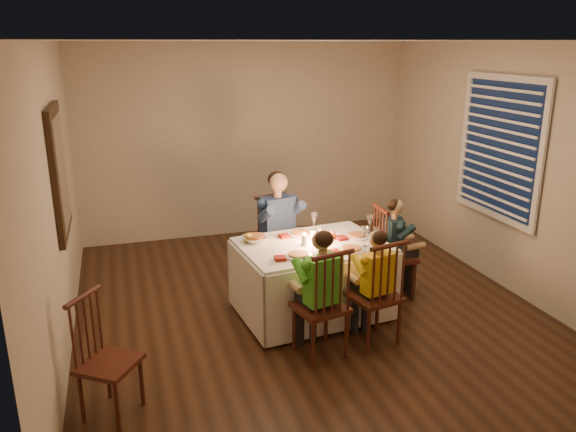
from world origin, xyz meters
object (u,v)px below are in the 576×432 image
object	(u,v)px
chair_extra	(115,413)
child_teal	(392,295)
child_yellow	(372,341)
chair_adult	(279,283)
serving_bowl	(255,239)
chair_near_right	(372,341)
child_green	(319,353)
chair_near_left	(319,353)
adult	(279,283)
chair_end	(392,295)
dining_table	(312,264)

from	to	relation	value
chair_extra	child_teal	distance (m)	3.11
chair_extra	child_yellow	distance (m)	2.28
chair_adult	serving_bowl	distance (m)	1.03
chair_near_right	child_green	world-z (taller)	child_green
child_green	child_teal	distance (m)	1.44
chair_near_left	child_yellow	distance (m)	0.53
adult	child_teal	world-z (taller)	adult
adult	chair_near_left	bearing A→B (deg)	-106.29
chair_adult	chair_end	world-z (taller)	same
chair_near_left	dining_table	bearing A→B (deg)	-116.78
dining_table	child_yellow	bearing A→B (deg)	-70.47
chair_near_right	chair_extra	world-z (taller)	chair_near_right
chair_near_right	chair_end	size ratio (longest dim) A/B	1.00
chair_end	chair_extra	world-z (taller)	chair_end
chair_adult	child_teal	size ratio (longest dim) A/B	0.94
chair_adult	child_green	xyz separation A→B (m)	(-0.08, -1.53, 0.00)
child_yellow	adult	bearing A→B (deg)	-84.32
chair_adult	serving_bowl	bearing A→B (deg)	-139.20
dining_table	chair_end	bearing A→B (deg)	1.36
chair_adult	serving_bowl	world-z (taller)	serving_bowl
chair_near_left	adult	size ratio (longest dim) A/B	0.78
serving_bowl	dining_table	bearing A→B (deg)	-22.14
chair_adult	child_yellow	xyz separation A→B (m)	(0.45, -1.47, 0.00)
chair_end	chair_adult	bearing A→B (deg)	61.89
child_teal	serving_bowl	size ratio (longest dim) A/B	4.60
chair_adult	chair_end	size ratio (longest dim) A/B	1.00
chair_adult	child_yellow	bearing A→B (deg)	-86.27
dining_table	chair_near_left	distance (m)	0.94
chair_adult	chair_extra	size ratio (longest dim) A/B	1.08
adult	chair_extra	bearing A→B (deg)	-147.36
chair_near_left	chair_end	xyz separation A→B (m)	(1.15, 0.88, 0.00)
child_green	child_yellow	size ratio (longest dim) A/B	1.07
chair_adult	adult	bearing A→B (deg)	0.00
child_teal	serving_bowl	world-z (taller)	serving_bowl
child_teal	adult	bearing A→B (deg)	61.89
chair_near_right	child_yellow	distance (m)	0.00
chair_end	child_green	world-z (taller)	child_green
chair_near_left	adult	bearing A→B (deg)	-105.25
dining_table	child_green	xyz separation A→B (m)	(-0.20, -0.75, -0.52)
adult	child_yellow	distance (m)	1.53
dining_table	child_teal	world-z (taller)	dining_table
chair_extra	serving_bowl	size ratio (longest dim) A/B	4.01
adult	serving_bowl	world-z (taller)	serving_bowl
dining_table	adult	xyz separation A→B (m)	(-0.11, 0.77, -0.52)
dining_table	adult	world-z (taller)	dining_table
chair_near_right	serving_bowl	bearing A→B (deg)	-57.92
child_green	serving_bowl	xyz separation A→B (m)	(-0.33, 0.96, 0.76)
chair_near_right	child_yellow	world-z (taller)	child_yellow
dining_table	serving_bowl	size ratio (longest dim) A/B	6.52
chair_extra	adult	xyz separation A→B (m)	(1.80, 1.85, 0.00)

